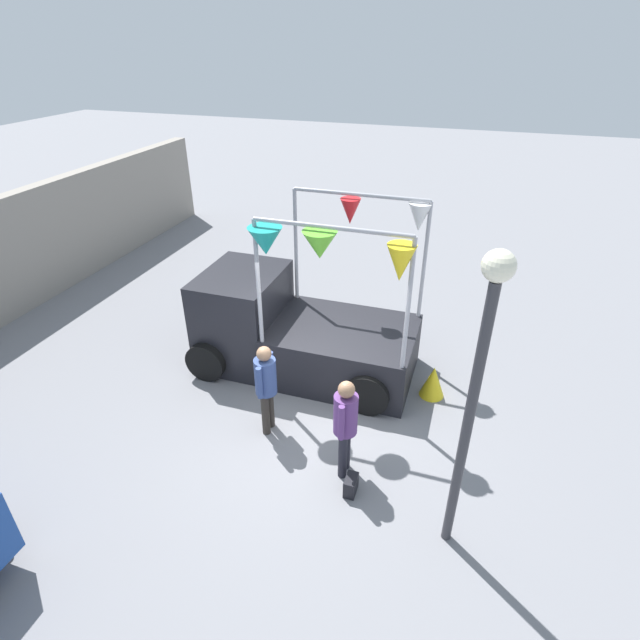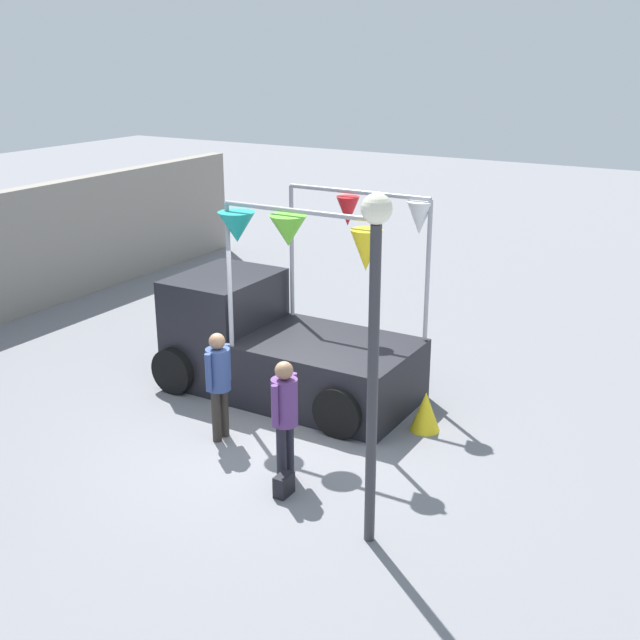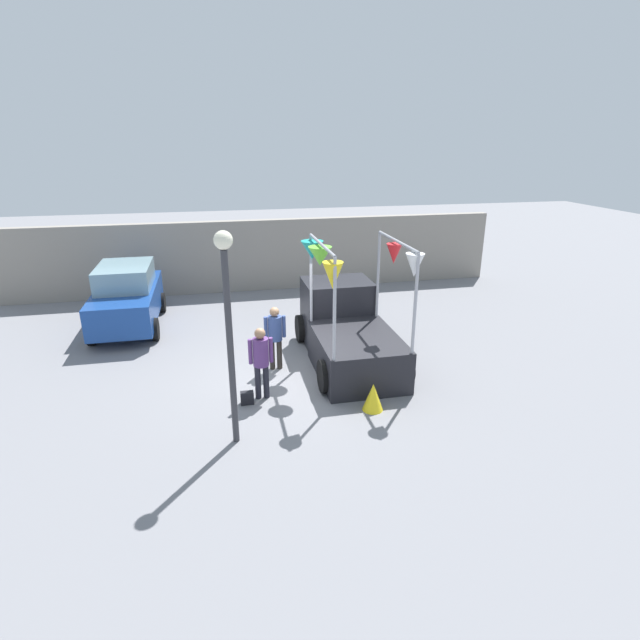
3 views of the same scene
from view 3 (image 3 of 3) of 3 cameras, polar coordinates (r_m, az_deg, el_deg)
The scene contains 9 objects.
ground_plane at distance 12.02m, azimuth -2.99°, elevation -6.57°, with size 60.00×60.00×0.00m, color slate.
vendor_truck at distance 12.77m, azimuth 2.93°, elevation -0.71°, with size 2.39×4.06×3.24m.
parked_car at distance 15.94m, azimuth -21.19°, elevation 2.51°, with size 1.88×4.00×1.88m.
person_customer at distance 10.76m, azimuth -6.77°, elevation -4.18°, with size 0.53×0.34×1.64m.
person_vendor at distance 12.11m, azimuth -5.16°, elevation -1.41°, with size 0.53×0.34×1.60m.
handbag at distance 10.94m, azimuth -8.32°, elevation -8.80°, with size 0.28×0.16×0.28m, color black.
street_lamp at distance 8.69m, azimuth -10.49°, elevation 1.00°, with size 0.32×0.32×3.98m.
brick_boundary_wall at distance 18.78m, azimuth -6.90°, elevation 7.36°, with size 18.00×0.36×2.60m, color gray.
folded_kite_bundle_sunflower at distance 10.59m, azimuth 6.08°, elevation -8.74°, with size 0.44×0.44×0.60m, color yellow.
Camera 3 is at (-1.66, -10.61, 5.38)m, focal length 28.00 mm.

